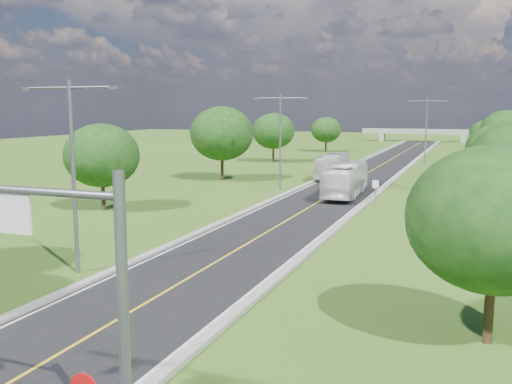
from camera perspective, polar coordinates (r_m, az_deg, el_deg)
ground at (r=73.44m, az=10.64°, el=1.55°), size 260.00×260.00×0.00m
road at (r=79.30m, az=11.44°, el=2.05°), size 8.00×150.00×0.06m
curb_left at (r=80.11m, az=8.45°, el=2.25°), size 0.50×150.00×0.22m
curb_right at (r=78.69m, az=14.50°, el=1.96°), size 0.50×150.00×0.22m
signal_mast at (r=14.84m, az=-20.07°, el=-6.47°), size 8.54×0.33×7.20m
speed_limit_sign at (r=50.83m, az=11.86°, el=0.33°), size 0.55×0.09×2.40m
overpass at (r=152.42m, az=16.26°, el=5.76°), size 30.00×3.00×3.20m
streetlight_near_left at (r=30.67m, az=-17.85°, el=3.07°), size 5.90×0.25×10.00m
streetlight_mid_left at (r=59.96m, az=2.44°, el=5.88°), size 5.90×0.25×10.00m
streetlight_far_right at (r=90.05m, az=16.66°, el=6.38°), size 5.90×0.25×10.00m
tree_lb at (r=49.49m, az=-15.17°, el=3.55°), size 6.30×6.30×7.33m
tree_lc at (r=67.95m, az=-3.43°, el=5.86°), size 7.56×7.56×8.79m
tree_ld at (r=90.97m, az=1.75°, el=6.12°), size 6.72×6.72×7.82m
tree_le at (r=113.25m, az=7.03°, el=6.20°), size 5.88×5.88×6.84m
tree_ra at (r=22.08m, az=22.76°, el=-2.53°), size 6.30×6.30×7.33m
tree_rc at (r=63.88m, az=22.75°, el=3.94°), size 5.88×5.88×6.84m
tree_rd at (r=87.86m, az=23.73°, el=5.54°), size 7.14×7.14×8.30m
tree_re at (r=111.82m, az=21.91°, el=5.47°), size 5.46×5.46×6.35m
tree_rf at (r=131.86m, az=23.37°, el=6.01°), size 6.30×6.30×7.33m
bus_outbound at (r=56.22m, az=8.95°, el=1.22°), size 3.15×11.53×3.18m
bus_inbound at (r=70.46m, az=7.67°, el=2.60°), size 3.07×10.76×2.96m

